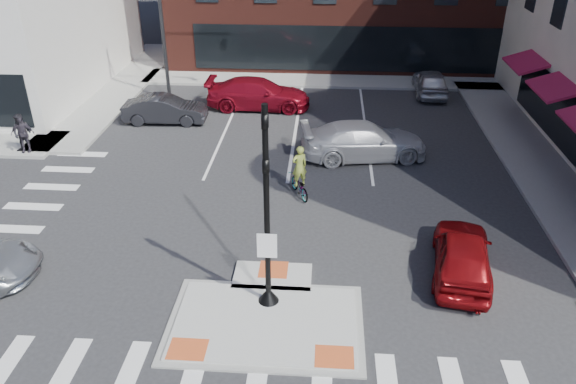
# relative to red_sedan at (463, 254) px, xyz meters

# --- Properties ---
(ground) EXTENTS (120.00, 120.00, 0.00)m
(ground) POSITION_rel_red_sedan_xyz_m (-5.83, -2.27, -0.72)
(ground) COLOR #28282B
(ground) RESTS_ON ground
(refuge_island) EXTENTS (5.40, 4.65, 0.13)m
(refuge_island) POSITION_rel_red_sedan_xyz_m (-5.83, -2.53, -0.67)
(refuge_island) COLOR gray
(refuge_island) RESTS_ON ground
(sidewalk_e) EXTENTS (3.00, 24.00, 0.15)m
(sidewalk_e) POSITION_rel_red_sedan_xyz_m (4.97, 7.73, -0.65)
(sidewalk_e) COLOR gray
(sidewalk_e) RESTS_ON ground
(sidewalk_n) EXTENTS (26.00, 3.00, 0.15)m
(sidewalk_n) POSITION_rel_red_sedan_xyz_m (-2.83, 19.73, -0.65)
(sidewalk_n) COLOR gray
(sidewalk_n) RESTS_ON ground
(signal_pole) EXTENTS (0.60, 0.60, 5.98)m
(signal_pole) POSITION_rel_red_sedan_xyz_m (-5.83, -1.87, 1.63)
(signal_pole) COLOR black
(signal_pole) RESTS_ON refuge_island
(red_sedan) EXTENTS (2.40, 4.48, 1.45)m
(red_sedan) POSITION_rel_red_sedan_xyz_m (0.00, 0.00, 0.00)
(red_sedan) COLOR maroon
(red_sedan) RESTS_ON ground
(white_pickup) EXTENTS (5.85, 3.16, 1.61)m
(white_pickup) POSITION_rel_red_sedan_xyz_m (-2.62, 8.50, 0.08)
(white_pickup) COLOR silver
(white_pickup) RESTS_ON ground
(bg_car_dark) EXTENTS (4.30, 1.67, 1.40)m
(bg_car_dark) POSITION_rel_red_sedan_xyz_m (-12.57, 12.10, -0.03)
(bg_car_dark) COLOR #232328
(bg_car_dark) RESTS_ON ground
(bg_car_silver) EXTENTS (1.81, 4.33, 1.46)m
(bg_car_silver) POSITION_rel_red_sedan_xyz_m (1.67, 17.61, 0.01)
(bg_car_silver) COLOR silver
(bg_car_silver) RESTS_ON ground
(bg_car_red) EXTENTS (5.61, 2.31, 1.62)m
(bg_car_red) POSITION_rel_red_sedan_xyz_m (-8.04, 14.58, 0.09)
(bg_car_red) COLOR maroon
(bg_car_red) RESTS_ON ground
(cyclist) EXTENTS (1.20, 1.74, 2.11)m
(cyclist) POSITION_rel_red_sedan_xyz_m (-5.29, 4.73, -0.02)
(cyclist) COLOR #3F3F44
(cyclist) RESTS_ON ground
(pedestrian_a) EXTENTS (0.88, 0.69, 1.78)m
(pedestrian_a) POSITION_rel_red_sedan_xyz_m (-17.83, 7.73, 0.31)
(pedestrian_a) COLOR black
(pedestrian_a) RESTS_ON sidewalk_nw
(pedestrian_b) EXTENTS (1.07, 0.67, 1.69)m
(pedestrian_b) POSITION_rel_red_sedan_xyz_m (-17.83, 7.73, 0.27)
(pedestrian_b) COLOR #312C36
(pedestrian_b) RESTS_ON sidewalk_nw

